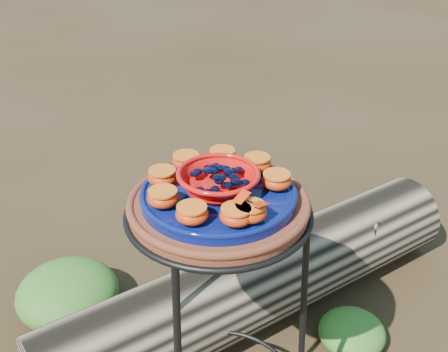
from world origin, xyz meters
TOP-DOWN VIEW (x-y plane):
  - plant_stand at (0.00, 0.00)m, footprint 0.44×0.44m
  - terracotta_saucer at (0.00, 0.00)m, footprint 0.38×0.38m
  - cobalt_plate at (0.00, 0.00)m, footprint 0.33×0.33m
  - red_bowl at (0.00, 0.00)m, footprint 0.16×0.16m
  - glass_gems at (0.00, 0.00)m, footprint 0.13×0.13m
  - orange_half_0 at (-0.01, -0.12)m, footprint 0.06×0.06m
  - orange_half_1 at (0.11, -0.06)m, footprint 0.06×0.06m
  - orange_half_2 at (0.12, 0.02)m, footprint 0.06×0.06m
  - orange_half_3 at (0.08, 0.09)m, footprint 0.06×0.06m
  - orange_half_4 at (-0.00, 0.12)m, footprint 0.06×0.06m
  - orange_half_5 at (-0.08, 0.09)m, footprint 0.06×0.06m
  - orange_half_6 at (-0.12, 0.02)m, footprint 0.06×0.06m
  - orange_half_7 at (-0.11, -0.06)m, footprint 0.06×0.06m
  - orange_half_8 at (-0.04, -0.12)m, footprint 0.06×0.06m
  - butterfly at (-0.01, -0.12)m, footprint 0.09×0.07m
  - driftwood_log at (0.36, 0.27)m, footprint 1.51×0.44m
  - foliage_right at (0.51, -0.01)m, footprint 0.21×0.21m
  - foliage_back at (-0.15, 0.66)m, footprint 0.34×0.34m

SIDE VIEW (x-z plane):
  - foliage_right at x=0.51m, z-range 0.00..0.11m
  - foliage_back at x=-0.15m, z-range 0.00..0.17m
  - driftwood_log at x=0.36m, z-range 0.00..0.28m
  - plant_stand at x=0.00m, z-range 0.00..0.70m
  - terracotta_saucer at x=0.00m, z-range 0.70..0.73m
  - cobalt_plate at x=0.00m, z-range 0.73..0.75m
  - orange_half_0 at x=-0.01m, z-range 0.75..0.79m
  - orange_half_1 at x=0.11m, z-range 0.75..0.79m
  - orange_half_2 at x=0.12m, z-range 0.75..0.79m
  - orange_half_3 at x=0.08m, z-range 0.75..0.79m
  - orange_half_4 at x=0.00m, z-range 0.75..0.79m
  - orange_half_5 at x=-0.08m, z-range 0.75..0.79m
  - orange_half_6 at x=-0.12m, z-range 0.75..0.79m
  - orange_half_7 at x=-0.11m, z-range 0.75..0.79m
  - orange_half_8 at x=-0.04m, z-range 0.75..0.79m
  - red_bowl at x=0.00m, z-range 0.75..0.80m
  - butterfly at x=-0.01m, z-range 0.79..0.80m
  - glass_gems at x=0.00m, z-range 0.80..0.82m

